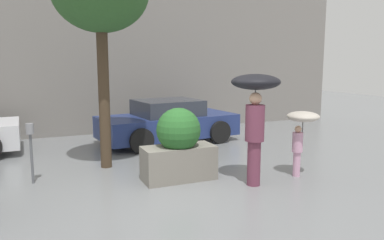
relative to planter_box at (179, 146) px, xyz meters
The scene contains 7 objects.
ground_plane 1.24m from the planter_box, 120.59° to the right, with size 40.00×40.00×0.00m, color slate.
building_facade 6.09m from the planter_box, 95.43° to the left, with size 18.00×0.30×6.00m.
planter_box is the anchor object (origin of this frame).
person_adult 1.70m from the planter_box, 32.63° to the right, with size 0.91×0.91×2.07m.
person_child 2.48m from the planter_box, 17.63° to the right, with size 0.65×0.65×1.32m.
parked_car_near 3.57m from the planter_box, 73.85° to the left, with size 4.04×2.35×1.22m.
parking_meter 2.78m from the planter_box, 161.48° to the left, with size 0.14×0.14×1.15m.
Camera 1 is at (-2.03, -5.72, 2.27)m, focal length 35.00 mm.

